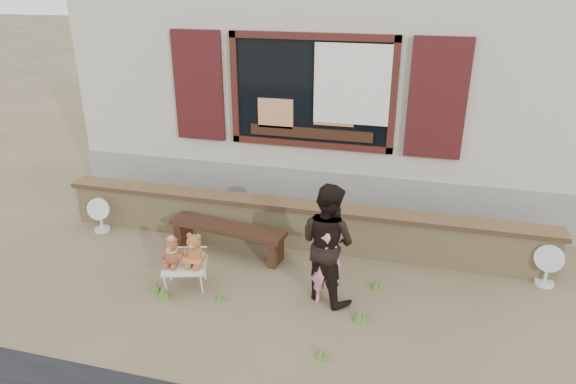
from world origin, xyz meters
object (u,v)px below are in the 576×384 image
(folding_chair, at_px, (185,266))
(teddy_bear_right, at_px, (195,249))
(bench, at_px, (228,233))
(child, at_px, (325,266))
(adult, at_px, (328,243))
(teddy_bear_left, at_px, (172,251))

(folding_chair, height_order, teddy_bear_right, teddy_bear_right)
(bench, relative_size, child, 1.71)
(folding_chair, height_order, adult, adult)
(bench, bearing_deg, child, -19.94)
(folding_chair, relative_size, adult, 0.42)
(bench, bearing_deg, teddy_bear_right, -86.96)
(teddy_bear_left, xyz_separation_m, teddy_bear_right, (0.27, 0.08, 0.03))
(bench, xyz_separation_m, teddy_bear_left, (-0.35, -0.97, 0.20))
(teddy_bear_left, xyz_separation_m, child, (1.90, 0.15, -0.01))
(bench, distance_m, adult, 1.74)
(child, bearing_deg, teddy_bear_left, 1.46)
(folding_chair, distance_m, teddy_bear_left, 0.26)
(teddy_bear_left, bearing_deg, folding_chair, 0.00)
(teddy_bear_right, distance_m, child, 1.63)
(child, distance_m, adult, 0.28)
(teddy_bear_right, xyz_separation_m, child, (1.63, 0.06, -0.03))
(teddy_bear_left, relative_size, adult, 0.26)
(teddy_bear_left, distance_m, child, 1.90)
(bench, xyz_separation_m, adult, (1.54, -0.69, 0.43))
(child, bearing_deg, bench, -30.97)
(bench, relative_size, adult, 1.16)
(bench, distance_m, folding_chair, 0.95)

